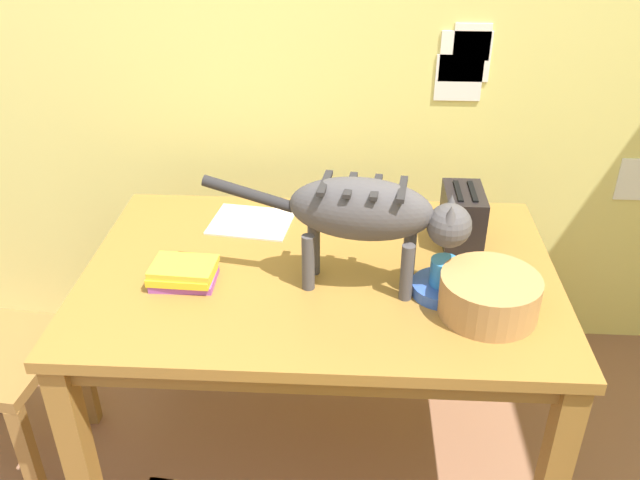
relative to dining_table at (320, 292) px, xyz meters
name	(u,v)px	position (x,y,z in m)	size (l,w,h in m)	color
wall_rear	(300,33)	(-0.11, 0.73, 0.60)	(4.38, 0.11, 2.50)	#E5D976
dining_table	(320,292)	(0.00, 0.00, 0.00)	(1.40, 0.92, 0.73)	olive
cat	(371,214)	(0.14, -0.08, 0.32)	(0.74, 0.20, 0.33)	#474344
saucer_bowl	(442,288)	(0.35, -0.11, 0.10)	(0.17, 0.17, 0.03)	#2F53AF
coffee_mug	(445,272)	(0.35, -0.11, 0.16)	(0.12, 0.08, 0.08)	#2B78C1
magazine	(251,222)	(-0.24, 0.27, 0.09)	(0.26, 0.21, 0.01)	beige
book_stack	(183,273)	(-0.39, -0.09, 0.12)	(0.19, 0.14, 0.06)	purple
wicker_basket	(489,295)	(0.46, -0.19, 0.14)	(0.27, 0.27, 0.11)	#A97744
toaster	(462,216)	(0.44, 0.20, 0.17)	(0.12, 0.20, 0.18)	black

